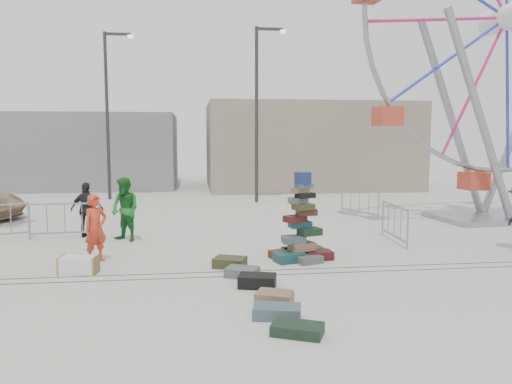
{
  "coord_description": "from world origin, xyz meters",
  "views": [
    {
      "loc": [
        0.04,
        -9.97,
        3.01
      ],
      "look_at": [
        1.67,
        2.79,
        1.6
      ],
      "focal_mm": 35.0,
      "sensor_mm": 36.0,
      "label": 1
    }
  ],
  "objects": [
    {
      "name": "ground",
      "position": [
        0.0,
        0.0,
        0.0
      ],
      "size": [
        90.0,
        90.0,
        0.0
      ],
      "primitive_type": "plane",
      "color": "#9E9E99",
      "rests_on": "ground"
    },
    {
      "name": "track_line_near",
      "position": [
        0.0,
        0.6,
        0.0
      ],
      "size": [
        40.0,
        0.04,
        0.01
      ],
      "primitive_type": "cube",
      "color": "#47443F",
      "rests_on": "ground"
    },
    {
      "name": "track_line_far",
      "position": [
        0.0,
        1.0,
        0.0
      ],
      "size": [
        40.0,
        0.04,
        0.01
      ],
      "primitive_type": "cube",
      "color": "#47443F",
      "rests_on": "ground"
    },
    {
      "name": "building_right",
      "position": [
        7.0,
        20.0,
        2.5
      ],
      "size": [
        12.0,
        8.0,
        5.0
      ],
      "primitive_type": "cube",
      "color": "gray",
      "rests_on": "ground"
    },
    {
      "name": "building_left",
      "position": [
        -6.0,
        22.0,
        2.2
      ],
      "size": [
        10.0,
        8.0,
        4.4
      ],
      "primitive_type": "cube",
      "color": "gray",
      "rests_on": "ground"
    },
    {
      "name": "lamp_post_right",
      "position": [
        3.09,
        13.0,
        4.48
      ],
      "size": [
        1.41,
        0.25,
        8.0
      ],
      "color": "#2D2D30",
      "rests_on": "ground"
    },
    {
      "name": "lamp_post_left",
      "position": [
        -3.91,
        15.0,
        4.48
      ],
      "size": [
        1.41,
        0.25,
        8.0
      ],
      "color": "#2D2D30",
      "rests_on": "ground"
    },
    {
      "name": "suitcase_tower",
      "position": [
        2.69,
        1.96,
        0.61
      ],
      "size": [
        1.59,
        1.39,
        2.17
      ],
      "rotation": [
        0.0,
        0.0,
        0.22
      ],
      "color": "#174347",
      "rests_on": "ground"
    },
    {
      "name": "ferris_wheel",
      "position": [
        11.15,
        6.94,
        6.29
      ],
      "size": [
        10.99,
        3.11,
        12.78
      ],
      "rotation": [
        0.0,
        0.0,
        0.09
      ],
      "color": "gray",
      "rests_on": "ground"
    },
    {
      "name": "steamer_trunk",
      "position": [
        -2.5,
        1.28,
        0.19
      ],
      "size": [
        0.86,
        0.56,
        0.38
      ],
      "primitive_type": "cube",
      "rotation": [
        0.0,
        0.0,
        -0.13
      ],
      "color": "silver",
      "rests_on": "ground"
    },
    {
      "name": "row_case_0",
      "position": [
        0.87,
        1.39,
        0.12
      ],
      "size": [
        0.87,
        0.76,
        0.23
      ],
      "primitive_type": "cube",
      "rotation": [
        0.0,
        0.0,
        -0.39
      ],
      "color": "#35391C",
      "rests_on": "ground"
    },
    {
      "name": "row_case_1",
      "position": [
        1.08,
        0.57,
        0.1
      ],
      "size": [
        0.83,
        0.73,
        0.2
      ],
      "primitive_type": "cube",
      "rotation": [
        0.0,
        0.0,
        -0.41
      ],
      "color": "#53565A",
      "rests_on": "ground"
    },
    {
      "name": "row_case_2",
      "position": [
        1.31,
        -0.23,
        0.13
      ],
      "size": [
        0.84,
        0.66,
        0.26
      ],
      "primitive_type": "cube",
      "rotation": [
        0.0,
        0.0,
        -0.26
      ],
      "color": "black",
      "rests_on": "ground"
    },
    {
      "name": "row_case_3",
      "position": [
        1.49,
        -1.27,
        0.11
      ],
      "size": [
        0.78,
        0.69,
        0.22
      ],
      "primitive_type": "cube",
      "rotation": [
        0.0,
        0.0,
        -0.41
      ],
      "color": "olive",
      "rests_on": "ground"
    },
    {
      "name": "row_case_4",
      "position": [
        1.42,
        -1.98,
        0.1
      ],
      "size": [
        0.88,
        0.64,
        0.21
      ],
      "primitive_type": "cube",
      "rotation": [
        0.0,
        0.0,
        -0.23
      ],
      "color": "#42565F",
      "rests_on": "ground"
    },
    {
      "name": "row_case_5",
      "position": [
        1.6,
        -2.75,
        0.09
      ],
      "size": [
        0.9,
        0.74,
        0.17
      ],
      "primitive_type": "cube",
      "rotation": [
        0.0,
        0.0,
        -0.43
      ],
      "color": "black",
      "rests_on": "ground"
    },
    {
      "name": "barricade_dummy_c",
      "position": [
        -3.76,
        5.32,
        0.55
      ],
      "size": [
        2.0,
        0.23,
        1.1
      ],
      "primitive_type": null,
      "rotation": [
        0.0,
        0.0,
        0.07
      ],
      "color": "gray",
      "rests_on": "ground"
    },
    {
      "name": "barricade_wheel_front",
      "position": [
        5.81,
        3.62,
        0.55
      ],
      "size": [
        0.19,
        2.0,
        1.1
      ],
      "primitive_type": null,
      "rotation": [
        0.0,
        0.0,
        1.53
      ],
      "color": "gray",
      "rests_on": "ground"
    },
    {
      "name": "barricade_wheel_back",
      "position": [
        6.38,
        8.31,
        0.55
      ],
      "size": [
        0.91,
        1.87,
        1.1
      ],
      "primitive_type": null,
      "rotation": [
        0.0,
        0.0,
        -1.15
      ],
      "color": "gray",
      "rests_on": "ground"
    },
    {
      "name": "pedestrian_red",
      "position": [
        -2.31,
        2.31,
        0.83
      ],
      "size": [
        0.71,
        0.7,
        1.65
      ],
      "primitive_type": "imported",
      "rotation": [
        0.0,
        0.0,
        0.77
      ],
      "color": "#BD361B",
      "rests_on": "ground"
    },
    {
      "name": "pedestrian_green",
      "position": [
        -1.92,
        4.75,
        0.93
      ],
      "size": [
        1.15,
        1.12,
        1.86
      ],
      "primitive_type": "imported",
      "rotation": [
        0.0,
        0.0,
        -0.68
      ],
      "color": "#196622",
      "rests_on": "ground"
    },
    {
      "name": "pedestrian_black",
      "position": [
        -3.14,
        5.5,
        0.83
      ],
      "size": [
        1.01,
        0.49,
        1.67
      ],
      "primitive_type": "imported",
      "rotation": [
        0.0,
        0.0,
        3.05
      ],
      "color": "black",
      "rests_on": "ground"
    }
  ]
}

